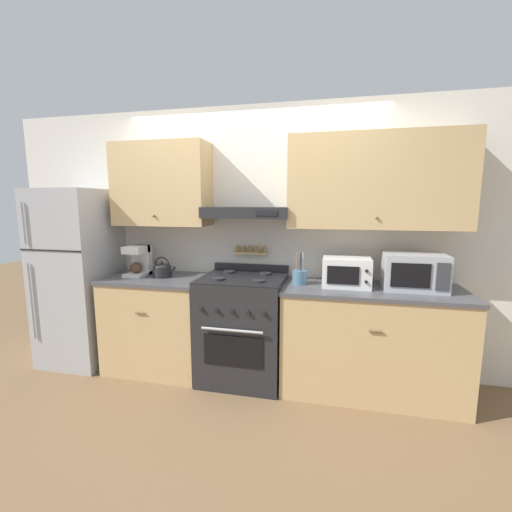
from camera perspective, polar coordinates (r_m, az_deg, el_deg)
ground_plane at (r=3.18m, az=-3.75°, el=-22.07°), size 16.00×16.00×0.00m
wall_back at (r=3.31m, az=1.29°, el=6.12°), size 5.20×0.46×2.55m
counter_left at (r=3.59m, az=-15.77°, el=-10.58°), size 0.97×0.68×0.92m
counter_right at (r=3.20m, az=18.48°, el=-13.14°), size 1.50×0.68×0.92m
stove_range at (r=3.25m, az=-2.16°, el=-11.81°), size 0.75×0.70×1.03m
refrigerator at (r=3.95m, az=-27.41°, el=-3.10°), size 0.66×0.69×1.77m
tea_kettle at (r=3.44m, az=-15.33°, el=-2.20°), size 0.23×0.18×0.20m
coffee_maker at (r=3.59m, az=-18.93°, el=-0.62°), size 0.18×0.26×0.30m
microwave at (r=3.11m, az=24.79°, el=-2.37°), size 0.48×0.35×0.30m
utensil_crock at (r=3.05m, az=7.30°, el=-3.39°), size 0.13×0.13×0.28m
toaster_oven at (r=3.03m, az=14.83°, el=-2.61°), size 0.40×0.30×0.25m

